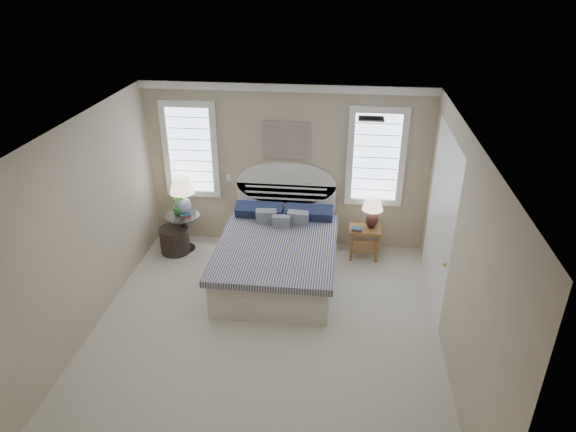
# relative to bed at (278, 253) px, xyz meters

# --- Properties ---
(floor) EXTENTS (4.50, 5.00, 0.01)m
(floor) POSITION_rel_bed_xyz_m (0.00, -1.46, -0.39)
(floor) COLOR beige
(floor) RESTS_ON ground
(ceiling) EXTENTS (4.50, 5.00, 0.01)m
(ceiling) POSITION_rel_bed_xyz_m (0.00, -1.46, 2.31)
(ceiling) COLOR white
(ceiling) RESTS_ON wall_back
(wall_back) EXTENTS (4.50, 0.02, 2.70)m
(wall_back) POSITION_rel_bed_xyz_m (0.00, 1.04, 0.96)
(wall_back) COLOR #C2B191
(wall_back) RESTS_ON floor
(wall_left) EXTENTS (0.02, 5.00, 2.70)m
(wall_left) POSITION_rel_bed_xyz_m (-2.25, -1.46, 0.96)
(wall_left) COLOR #C2B191
(wall_left) RESTS_ON floor
(wall_right) EXTENTS (0.02, 5.00, 2.70)m
(wall_right) POSITION_rel_bed_xyz_m (2.25, -1.46, 0.96)
(wall_right) COLOR #C2B191
(wall_right) RESTS_ON floor
(crown_molding) EXTENTS (4.50, 0.08, 0.12)m
(crown_molding) POSITION_rel_bed_xyz_m (0.00, 1.00, 2.25)
(crown_molding) COLOR white
(crown_molding) RESTS_ON wall_back
(hvac_vent) EXTENTS (0.30, 0.20, 0.02)m
(hvac_vent) POSITION_rel_bed_xyz_m (1.20, -0.66, 2.29)
(hvac_vent) COLOR #B2B2B2
(hvac_vent) RESTS_ON ceiling
(switch_plate) EXTENTS (0.08, 0.01, 0.12)m
(switch_plate) POSITION_rel_bed_xyz_m (-0.95, 1.03, 0.76)
(switch_plate) COLOR white
(switch_plate) RESTS_ON wall_back
(window_left) EXTENTS (0.90, 0.06, 1.60)m
(window_left) POSITION_rel_bed_xyz_m (-1.55, 1.02, 1.21)
(window_left) COLOR silver
(window_left) RESTS_ON wall_back
(window_right) EXTENTS (0.90, 0.06, 1.60)m
(window_right) POSITION_rel_bed_xyz_m (1.40, 1.02, 1.21)
(window_right) COLOR silver
(window_right) RESTS_ON wall_back
(painting) EXTENTS (0.74, 0.04, 0.58)m
(painting) POSITION_rel_bed_xyz_m (0.00, 1.00, 1.43)
(painting) COLOR silver
(painting) RESTS_ON wall_back
(closet_door) EXTENTS (0.02, 1.80, 2.40)m
(closet_door) POSITION_rel_bed_xyz_m (2.23, -0.26, 0.81)
(closet_door) COLOR white
(closet_door) RESTS_ON floor
(bed) EXTENTS (1.72, 2.28, 1.47)m
(bed) POSITION_rel_bed_xyz_m (0.00, 0.00, 0.00)
(bed) COLOR silver
(bed) RESTS_ON floor
(side_table_left) EXTENTS (0.56, 0.56, 0.63)m
(side_table_left) POSITION_rel_bed_xyz_m (-1.65, 0.59, 0.00)
(side_table_left) COLOR black
(side_table_left) RESTS_ON floor
(nightstand_right) EXTENTS (0.50, 0.40, 0.53)m
(nightstand_right) POSITION_rel_bed_xyz_m (1.30, 0.69, 0.00)
(nightstand_right) COLOR olive
(nightstand_right) RESTS_ON floor
(floor_pot) EXTENTS (0.55, 0.55, 0.43)m
(floor_pot) POSITION_rel_bed_xyz_m (-1.78, 0.49, -0.17)
(floor_pot) COLOR black
(floor_pot) RESTS_ON floor
(lamp_left) EXTENTS (0.42, 0.42, 0.65)m
(lamp_left) POSITION_rel_bed_xyz_m (-1.63, 0.65, 0.64)
(lamp_left) COLOR silver
(lamp_left) RESTS_ON side_table_left
(lamp_right) EXTENTS (0.42, 0.42, 0.53)m
(lamp_right) POSITION_rel_bed_xyz_m (1.39, 0.73, 0.47)
(lamp_right) COLOR black
(lamp_right) RESTS_ON nightstand_right
(potted_plant) EXTENTS (0.27, 0.27, 0.36)m
(potted_plant) POSITION_rel_bed_xyz_m (-1.70, 0.60, 0.43)
(potted_plant) COLOR #396829
(potted_plant) RESTS_ON side_table_left
(books_left) EXTENTS (0.21, 0.18, 0.05)m
(books_left) POSITION_rel_bed_xyz_m (-1.58, 0.54, 0.27)
(books_left) COLOR maroon
(books_left) RESTS_ON side_table_left
(books_right) EXTENTS (0.18, 0.15, 0.04)m
(books_right) POSITION_rel_bed_xyz_m (1.17, 0.58, 0.17)
(books_right) COLOR maroon
(books_right) RESTS_ON nightstand_right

